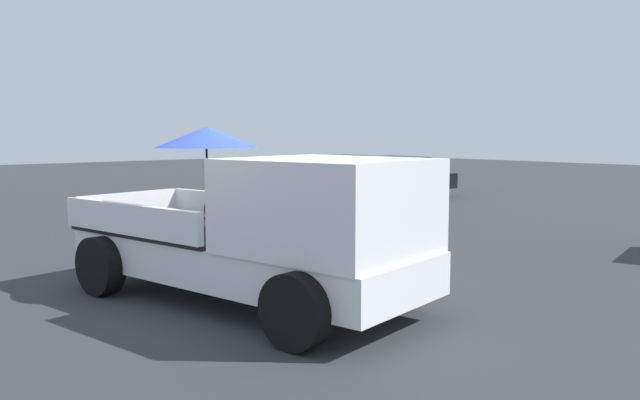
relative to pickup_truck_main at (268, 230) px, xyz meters
The scene contains 3 objects.
ground_plane 1.08m from the pickup_truck_main, 169.79° to the right, with size 80.00×80.00×0.00m, color #2D3033.
pickup_truck_main is the anchor object (origin of this frame).
parked_sedan_near 15.57m from the pickup_truck_main, 126.01° to the left, with size 4.48×2.36×1.33m.
Camera 1 is at (6.73, -4.59, 2.19)m, focal length 35.55 mm.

